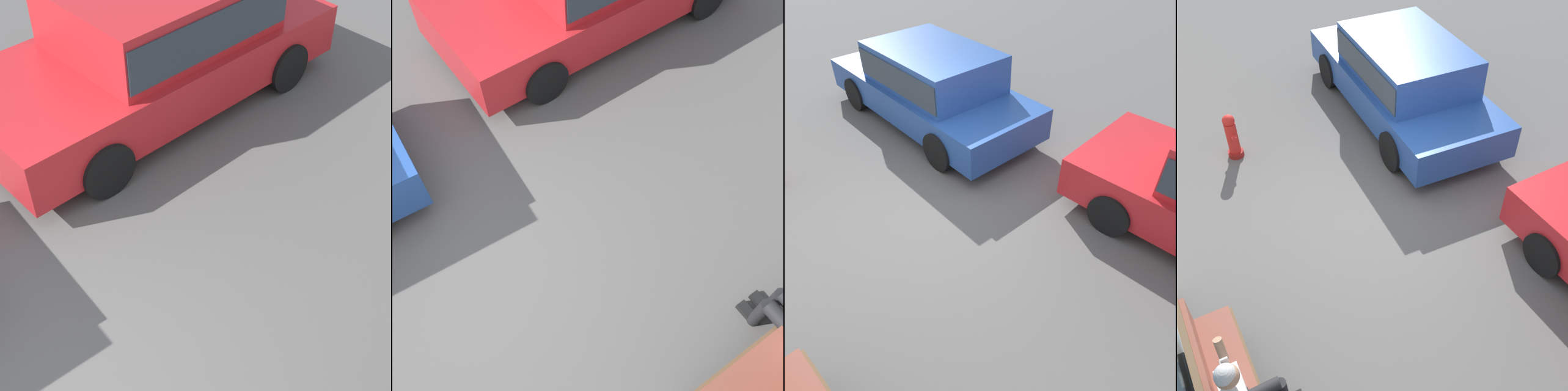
% 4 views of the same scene
% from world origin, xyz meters
% --- Properties ---
extents(ground_plane, '(60.00, 60.00, 0.00)m').
position_xyz_m(ground_plane, '(0.00, 0.00, 0.00)').
color(ground_plane, '#565451').
extents(bench, '(1.90, 0.55, 0.98)m').
position_xyz_m(bench, '(-1.91, 2.90, 0.55)').
color(bench, brown).
rests_on(bench, ground_plane).
extents(parked_car_mid, '(4.67, 2.11, 1.49)m').
position_xyz_m(parked_car_mid, '(2.09, -1.55, 0.82)').
color(parked_car_mid, '#23478E').
rests_on(parked_car_mid, ground_plane).
extents(fire_hydrant, '(0.38, 0.26, 0.81)m').
position_xyz_m(fire_hydrant, '(2.31, 1.58, 0.39)').
color(fire_hydrant, maroon).
rests_on(fire_hydrant, ground_plane).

